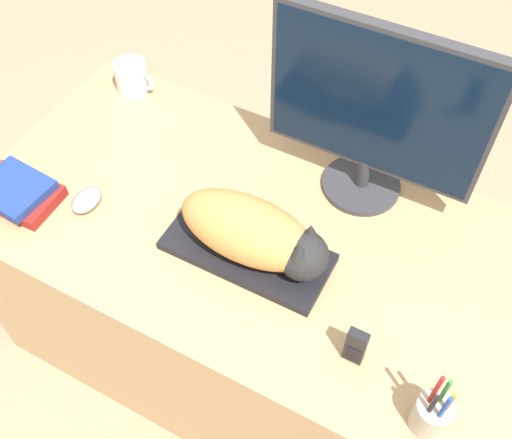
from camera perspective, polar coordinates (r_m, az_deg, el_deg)
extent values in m
cube|color=tan|center=(1.82, -0.06, -7.50)|extent=(1.50, 0.76, 0.70)
cube|color=black|center=(1.47, -0.84, -3.06)|extent=(0.41, 0.18, 0.02)
ellipsoid|color=#D18C47|center=(1.40, -0.88, -0.95)|extent=(0.34, 0.16, 0.16)
sphere|color=#262626|center=(1.37, 4.53, -3.45)|extent=(0.12, 0.12, 0.12)
cone|color=#262626|center=(1.31, 4.13, -3.01)|extent=(0.04, 0.04, 0.05)
cone|color=#262626|center=(1.34, 5.22, -1.16)|extent=(0.04, 0.04, 0.05)
cylinder|color=#333338|center=(1.64, 9.96, 3.29)|extent=(0.21, 0.21, 0.02)
cylinder|color=#333338|center=(1.60, 10.22, 4.55)|extent=(0.04, 0.04, 0.09)
cube|color=#333338|center=(1.43, 11.56, 10.86)|extent=(0.54, 0.03, 0.40)
cube|color=black|center=(1.43, 11.43, 10.65)|extent=(0.52, 0.01, 0.38)
ellipsoid|color=gray|center=(1.62, -15.85, 1.81)|extent=(0.07, 0.10, 0.04)
cylinder|color=silver|center=(1.91, -11.78, 13.19)|extent=(0.10, 0.10, 0.09)
torus|color=silver|center=(1.89, -10.54, 12.81)|extent=(0.06, 0.01, 0.06)
cylinder|color=#B2A893|center=(1.30, 16.34, -17.43)|extent=(0.08, 0.08, 0.09)
cylinder|color=orange|center=(1.25, 17.68, -16.68)|extent=(0.01, 0.01, 0.12)
cylinder|color=#338C38|center=(1.25, 17.25, -15.76)|extent=(0.01, 0.01, 0.14)
cylinder|color=#B21E1E|center=(1.23, 16.47, -15.75)|extent=(0.01, 0.01, 0.16)
cylinder|color=black|center=(1.24, 16.23, -16.97)|extent=(0.01, 0.01, 0.12)
cylinder|color=#1E47B2|center=(1.24, 17.25, -17.15)|extent=(0.01, 0.01, 0.14)
cube|color=black|center=(1.31, 9.46, -11.82)|extent=(0.04, 0.02, 0.11)
cube|color=black|center=(1.32, 9.17, -12.55)|extent=(0.03, 0.00, 0.05)
cube|color=maroon|center=(1.70, -21.74, 2.23)|extent=(0.22, 0.15, 0.03)
cube|color=navy|center=(1.67, -22.08, 2.72)|extent=(0.18, 0.16, 0.02)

